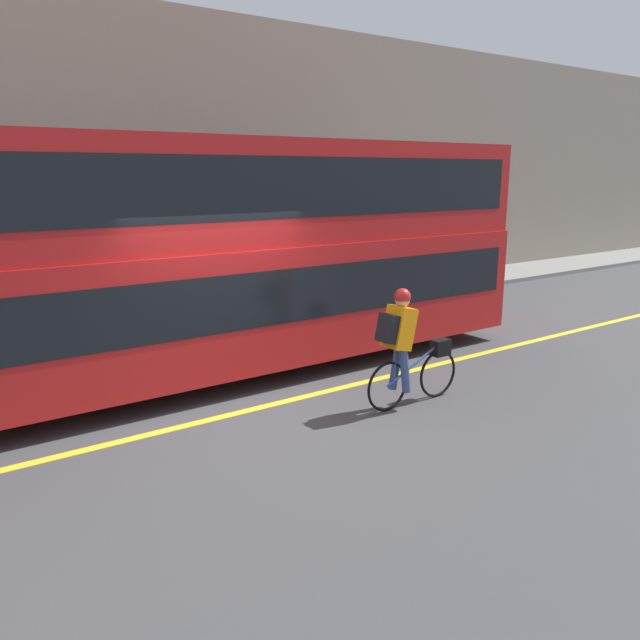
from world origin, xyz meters
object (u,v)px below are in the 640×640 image
(cyclist_on_bike, at_px, (405,343))
(street_sign_post, at_px, (397,233))
(trash_bin, at_px, (139,298))
(bus, at_px, (192,249))

(cyclist_on_bike, height_order, street_sign_post, street_sign_post)
(trash_bin, relative_size, street_sign_post, 0.41)
(trash_bin, bearing_deg, bus, -95.16)
(trash_bin, height_order, street_sign_post, street_sign_post)
(bus, bearing_deg, street_sign_post, 25.57)
(bus, distance_m, cyclist_on_bike, 3.38)
(bus, relative_size, trash_bin, 10.55)
(street_sign_post, bearing_deg, cyclist_on_bike, -131.19)
(cyclist_on_bike, bearing_deg, trash_bin, 102.94)
(trash_bin, bearing_deg, cyclist_on_bike, -77.06)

